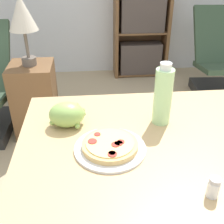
{
  "coord_description": "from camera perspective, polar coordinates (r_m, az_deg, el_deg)",
  "views": [
    {
      "loc": [
        -0.35,
        -0.85,
        1.41
      ],
      "look_at": [
        -0.27,
        0.11,
        0.83
      ],
      "focal_mm": 45.0,
      "sensor_mm": 36.0,
      "label": 1
    }
  ],
  "objects": [
    {
      "name": "table_lamp",
      "position": [
        2.2,
        -17.8,
        18.02
      ],
      "size": [
        0.21,
        0.21,
        0.51
      ],
      "color": "#665B51",
      "rests_on": "side_table"
    },
    {
      "name": "bookshelf",
      "position": [
        3.44,
        6.16,
        19.43
      ],
      "size": [
        0.64,
        0.28,
        1.59
      ],
      "color": "brown",
      "rests_on": "ground_plane"
    },
    {
      "name": "pizza_on_plate",
      "position": [
        1.02,
        -0.4,
        -6.99
      ],
      "size": [
        0.26,
        0.26,
        0.04
      ],
      "color": "white",
      "rests_on": "dining_table"
    },
    {
      "name": "dining_table",
      "position": [
        1.12,
        11.01,
        -11.44
      ],
      "size": [
        1.13,
        0.9,
        0.77
      ],
      "color": "tan",
      "rests_on": "ground_plane"
    },
    {
      "name": "side_table",
      "position": [
        2.42,
        -15.32,
        2.38
      ],
      "size": [
        0.34,
        0.34,
        0.62
      ],
      "color": "brown",
      "rests_on": "ground_plane"
    },
    {
      "name": "drink_bottle",
      "position": [
        1.14,
        10.31,
        3.28
      ],
      "size": [
        0.07,
        0.07,
        0.26
      ],
      "color": "#B7EAA3",
      "rests_on": "dining_table"
    },
    {
      "name": "salt_shaker",
      "position": [
        0.89,
        19.93,
        -14.22
      ],
      "size": [
        0.04,
        0.04,
        0.07
      ],
      "color": "white",
      "rests_on": "dining_table"
    },
    {
      "name": "grape_bunch",
      "position": [
        1.15,
        -9.12,
        -0.5
      ],
      "size": [
        0.15,
        0.11,
        0.1
      ],
      "color": "#93BC5B",
      "rests_on": "dining_table"
    }
  ]
}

